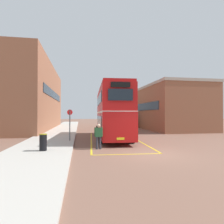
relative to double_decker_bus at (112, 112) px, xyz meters
name	(u,v)px	position (x,y,z in m)	size (l,w,h in m)	color
ground_plane	(111,132)	(1.05, 6.85, -2.51)	(135.60, 135.60, 0.00)	brown
sidewalk_left	(62,130)	(-5.45, 9.25, -2.44)	(4.00, 57.60, 0.14)	#B2ADA3
brick_building_left	(31,98)	(-10.40, 12.99, 2.30)	(6.77, 22.99, 9.63)	brown
depot_building_right	(168,108)	(10.27, 9.56, 0.75)	(7.56, 14.11, 6.53)	brown
double_decker_bus	(112,112)	(0.00, 0.00, 0.00)	(3.22, 10.76, 4.75)	black
single_deck_bus	(118,118)	(3.83, 15.89, -0.88)	(3.46, 8.74, 3.02)	black
pedestrian_boarding	(99,135)	(-1.80, -5.45, -1.56)	(0.55, 0.28, 1.65)	#2D2D38
litter_bin	(43,142)	(-5.14, -6.17, -1.88)	(0.45, 0.45, 0.99)	black
bus_stop_sign	(70,122)	(-3.82, -1.98, -0.85)	(0.44, 0.09, 2.52)	#4C4C51
bay_marking_yellow	(115,141)	(-0.05, -1.95, -2.51)	(4.86, 12.87, 0.01)	gold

